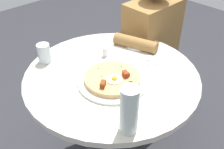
% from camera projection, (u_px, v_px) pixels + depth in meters
% --- Properties ---
extents(dining_table, '(0.89, 0.89, 0.74)m').
position_uv_depth(dining_table, '(112.00, 99.00, 1.42)').
color(dining_table, beige).
rests_on(dining_table, ground_plane).
extents(person_seated, '(0.53, 0.36, 1.14)m').
position_uv_depth(person_seated, '(149.00, 59.00, 1.86)').
color(person_seated, '#2D2D33').
rests_on(person_seated, ground_plane).
extents(pizza_plate, '(0.34, 0.34, 0.01)m').
position_uv_depth(pizza_plate, '(112.00, 81.00, 1.26)').
color(pizza_plate, silver).
rests_on(pizza_plate, dining_table).
extents(breakfast_pizza, '(0.27, 0.27, 0.05)m').
position_uv_depth(breakfast_pizza, '(113.00, 78.00, 1.24)').
color(breakfast_pizza, tan).
rests_on(breakfast_pizza, pizza_plate).
extents(bread_plate, '(0.15, 0.15, 0.01)m').
position_uv_depth(bread_plate, '(138.00, 44.00, 1.55)').
color(bread_plate, white).
rests_on(bread_plate, dining_table).
extents(napkin, '(0.22, 0.22, 0.00)m').
position_uv_depth(napkin, '(163.00, 63.00, 1.39)').
color(napkin, white).
rests_on(napkin, dining_table).
extents(fork, '(0.13, 0.14, 0.00)m').
position_uv_depth(fork, '(163.00, 61.00, 1.40)').
color(fork, silver).
rests_on(fork, napkin).
extents(knife, '(0.13, 0.14, 0.00)m').
position_uv_depth(knife, '(164.00, 64.00, 1.37)').
color(knife, silver).
rests_on(knife, napkin).
extents(water_glass, '(0.07, 0.07, 0.10)m').
position_uv_depth(water_glass, '(44.00, 53.00, 1.38)').
color(water_glass, silver).
rests_on(water_glass, dining_table).
extents(water_bottle, '(0.07, 0.07, 0.21)m').
position_uv_depth(water_bottle, '(129.00, 110.00, 0.96)').
color(water_bottle, silver).
rests_on(water_bottle, dining_table).
extents(salt_shaker, '(0.03, 0.03, 0.05)m').
position_uv_depth(salt_shaker, '(105.00, 52.00, 1.44)').
color(salt_shaker, white).
rests_on(salt_shaker, dining_table).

